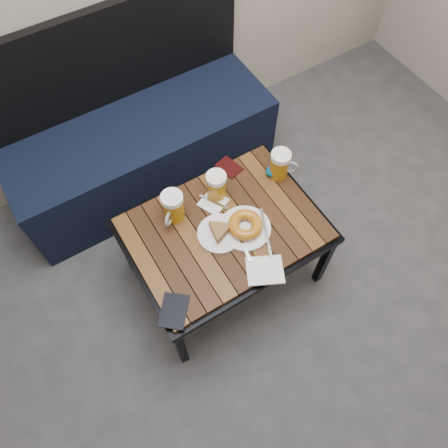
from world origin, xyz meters
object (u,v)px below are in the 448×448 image
knit_pouch (277,170)px  beer_mug_centre (217,185)px  plate_bagel (245,226)px  beer_mug_left (173,207)px  beer_mug_right (280,164)px  cafe_table (224,232)px  passport_burgundy (229,167)px  passport_navy (174,311)px  bench (141,145)px  plate_pie (220,232)px

knit_pouch → beer_mug_centre: bearing=171.9°
beer_mug_centre → plate_bagel: size_ratio=0.50×
beer_mug_left → beer_mug_right: bearing=133.6°
cafe_table → passport_burgundy: size_ratio=7.41×
beer_mug_centre → beer_mug_right: (0.30, -0.05, 0.00)m
cafe_table → knit_pouch: bearing=18.4°
cafe_table → knit_pouch: 0.39m
beer_mug_centre → passport_navy: 0.57m
beer_mug_right → passport_navy: size_ratio=1.02×
bench → plate_pie: 0.82m
passport_navy → plate_pie: bearing=71.1°
cafe_table → plate_bagel: plate_bagel is taller
plate_bagel → passport_navy: bearing=-159.4°
passport_burgundy → passport_navy: bearing=-154.0°
plate_pie → passport_burgundy: 0.36m
plate_pie → passport_navy: (-0.33, -0.20, -0.02)m
beer_mug_left → beer_mug_right: 0.52m
bench → cafe_table: bench is taller
bench → cafe_table: size_ratio=1.67×
beer_mug_right → passport_navy: 0.80m
plate_bagel → passport_burgundy: bearing=70.0°
cafe_table → beer_mug_right: bearing=16.9°
beer_mug_left → knit_pouch: 0.52m
plate_bagel → knit_pouch: 0.34m
plate_pie → knit_pouch: 0.42m
beer_mug_left → bench: bearing=-139.9°
passport_navy → beer_mug_right: bearing=64.3°
beer_mug_left → plate_pie: size_ratio=0.78×
bench → passport_burgundy: size_ratio=12.35×
beer_mug_left → beer_mug_centre: 0.22m
beer_mug_right → cafe_table: bearing=-126.0°
cafe_table → plate_pie: 0.08m
passport_navy → beer_mug_left: bearing=101.3°
beer_mug_centre → cafe_table: bearing=-142.7°
beer_mug_left → plate_pie: bearing=83.1°
passport_burgundy → knit_pouch: knit_pouch is taller
beer_mug_right → passport_burgundy: bearing=176.6°
beer_mug_centre → passport_navy: beer_mug_centre is taller
plate_pie → plate_bagel: bearing=-18.9°
beer_mug_centre → knit_pouch: beer_mug_centre is taller
cafe_table → beer_mug_centre: 0.21m
knit_pouch → plate_bagel: bearing=-148.7°
beer_mug_left → passport_burgundy: bearing=155.5°
bench → passport_burgundy: (0.24, -0.51, 0.20)m
plate_pie → knit_pouch: bearing=19.5°
cafe_table → beer_mug_left: beer_mug_left is taller
plate_pie → passport_navy: 0.38m
beer_mug_centre → beer_mug_right: 0.31m
passport_navy → passport_burgundy: size_ratio=1.24×
beer_mug_right → passport_burgundy: size_ratio=1.27×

